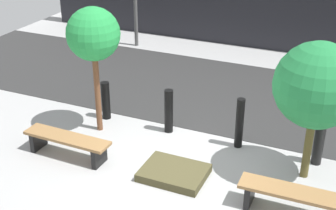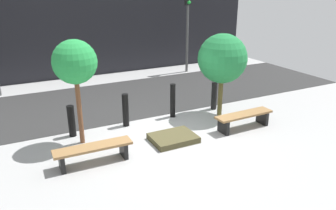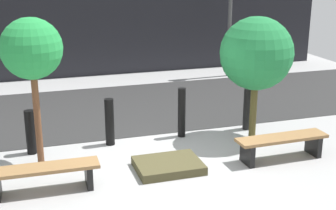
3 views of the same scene
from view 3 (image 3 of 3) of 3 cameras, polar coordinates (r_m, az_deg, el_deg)
name	(u,v)px [view 3 (image 3 of 3)]	position (r m, az deg, el deg)	size (l,w,h in m)	color
ground_plane	(165,166)	(8.90, -0.31, -7.39)	(18.00, 18.00, 0.00)	#9B9B9B
road_strip	(123,108)	(12.36, -5.53, -0.32)	(18.00, 4.38, 0.01)	#2A2A2A
building_facade	(95,21)	(15.93, -8.85, 10.09)	(16.20, 0.50, 3.59)	black
bench_left	(44,173)	(8.09, -14.93, -8.07)	(1.85, 0.46, 0.45)	black
bench_right	(282,143)	(9.31, 13.69, -4.50)	(1.83, 0.47, 0.47)	black
planter_bed	(168,165)	(8.71, 0.04, -7.39)	(1.20, 0.92, 0.16)	#474127
tree_behind_left_bench	(32,50)	(8.70, -16.30, 6.46)	(1.11, 1.11, 2.77)	brown
tree_behind_right_bench	(256,54)	(9.91, 10.73, 6.14)	(1.53, 1.53, 2.63)	brown
bollard_far_left	(31,132)	(9.67, -16.41, -3.20)	(0.20, 0.20, 0.90)	black
bollard_left	(110,122)	(9.78, -7.14, -2.07)	(0.19, 0.19, 1.00)	black
bollard_center	(182,113)	(10.15, 1.68, -0.94)	(0.17, 0.17, 1.09)	black
bollard_right	(248,109)	(10.77, 9.67, -0.52)	(0.20, 0.20, 0.95)	black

